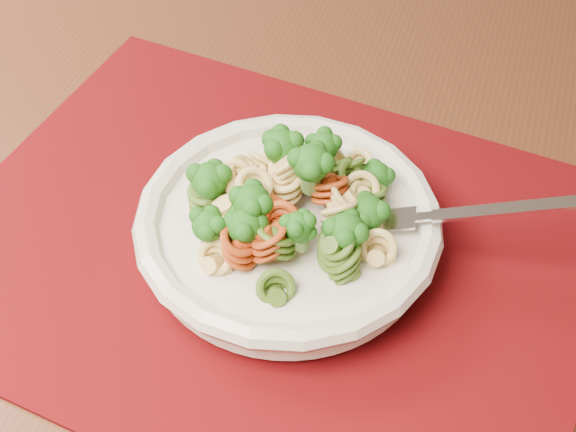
# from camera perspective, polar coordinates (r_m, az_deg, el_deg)

# --- Properties ---
(dining_table) EXTENTS (1.38, 0.95, 0.73)m
(dining_table) POSITION_cam_1_polar(r_m,az_deg,el_deg) (0.81, 3.77, 0.58)
(dining_table) COLOR #4B2515
(dining_table) RESTS_ON ground
(placemat) EXTENTS (0.57, 0.49, 0.00)m
(placemat) POSITION_cam_1_polar(r_m,az_deg,el_deg) (0.63, -1.48, -2.31)
(placemat) COLOR #55030C
(placemat) RESTS_ON dining_table
(pasta_bowl) EXTENTS (0.23, 0.23, 0.04)m
(pasta_bowl) POSITION_cam_1_polar(r_m,az_deg,el_deg) (0.61, -0.00, -0.77)
(pasta_bowl) COLOR silver
(pasta_bowl) RESTS_ON placemat
(pasta_broccoli_heap) EXTENTS (0.20, 0.20, 0.06)m
(pasta_broccoli_heap) POSITION_cam_1_polar(r_m,az_deg,el_deg) (0.59, -0.00, 0.39)
(pasta_broccoli_heap) COLOR #D7B36A
(pasta_broccoli_heap) RESTS_ON pasta_bowl
(fork) EXTENTS (0.18, 0.03, 0.08)m
(fork) POSITION_cam_1_polar(r_m,az_deg,el_deg) (0.59, 7.88, -0.24)
(fork) COLOR silver
(fork) RESTS_ON pasta_bowl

